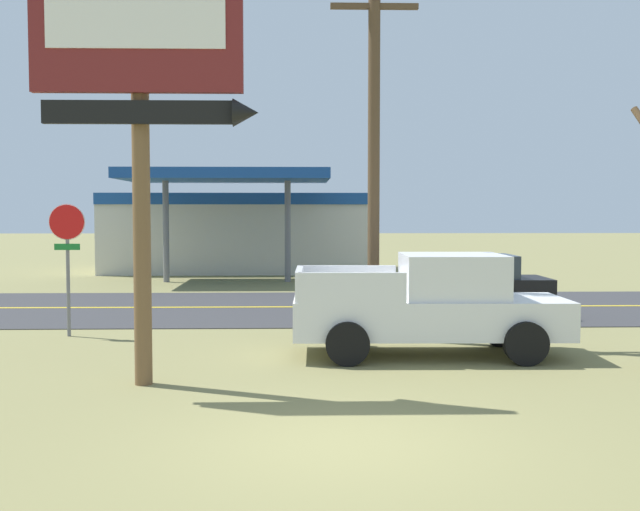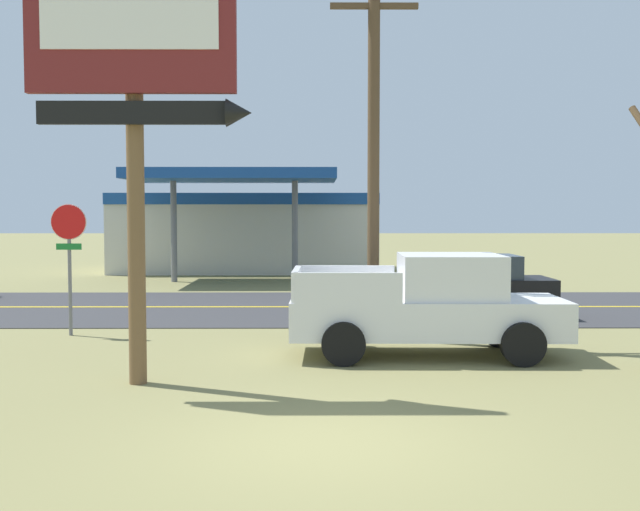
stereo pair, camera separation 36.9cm
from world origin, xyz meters
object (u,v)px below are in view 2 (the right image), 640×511
object	(u,v)px
motel_sign	(137,80)
car_black_mid_lane	(472,286)
utility_pole	(374,129)
pickup_white_parked_on_lawn	(430,306)
stop_sign	(69,245)
gas_station	(247,230)

from	to	relation	value
motel_sign	car_black_mid_lane	size ratio (longest dim) A/B	1.63
utility_pole	motel_sign	bearing A→B (deg)	-131.77
utility_pole	pickup_white_parked_on_lawn	xyz separation A→B (m)	(0.94, -2.06, -3.60)
motel_sign	utility_pole	xyz separation A→B (m)	(4.06, 4.54, -0.27)
stop_sign	utility_pole	distance (m)	7.24
motel_sign	utility_pole	world-z (taller)	utility_pole
gas_station	pickup_white_parked_on_lawn	bearing A→B (deg)	-75.70
pickup_white_parked_on_lawn	utility_pole	bearing A→B (deg)	114.63
stop_sign	car_black_mid_lane	bearing A→B (deg)	17.15
car_black_mid_lane	utility_pole	bearing A→B (deg)	-130.39
car_black_mid_lane	gas_station	bearing A→B (deg)	114.86
utility_pole	gas_station	bearing A→B (deg)	103.12
motel_sign	stop_sign	bearing A→B (deg)	118.71
pickup_white_parked_on_lawn	gas_station	bearing A→B (deg)	104.30
utility_pole	pickup_white_parked_on_lawn	world-z (taller)	utility_pole
stop_sign	pickup_white_parked_on_lawn	distance (m)	8.16
stop_sign	pickup_white_parked_on_lawn	bearing A→B (deg)	-17.66
motel_sign	utility_pole	size ratio (longest dim) A/B	0.81
utility_pole	gas_station	world-z (taller)	utility_pole
utility_pole	car_black_mid_lane	bearing A→B (deg)	49.61
gas_station	car_black_mid_lane	xyz separation A→B (m)	(7.35, -15.87, -1.11)
car_black_mid_lane	motel_sign	bearing A→B (deg)	-131.19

